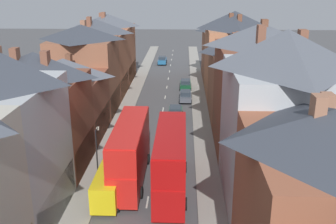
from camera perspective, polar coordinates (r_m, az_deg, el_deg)
name	(u,v)px	position (r m, az deg, el deg)	size (l,w,h in m)	color
pavement_left	(128,104)	(56.65, -5.77, 1.14)	(2.20, 104.00, 0.14)	gray
pavement_right	(199,105)	(56.15, 4.59, 1.02)	(2.20, 104.00, 0.14)	gray
centre_line_dashes	(163,109)	(54.29, -0.72, 0.39)	(0.14, 97.80, 0.01)	silver
terrace_row_left	(53,97)	(40.67, -16.36, 2.14)	(8.00, 68.85, 13.38)	brown
terrace_row_right	(254,92)	(41.94, 12.43, 2.92)	(8.00, 71.66, 13.70)	brown
double_decker_bus_lead	(130,151)	(34.49, -5.55, -5.68)	(2.74, 10.80, 5.30)	red
double_decker_bus_mid_street	(171,160)	(32.78, 0.38, -6.93)	(2.74, 10.80, 5.30)	#B70F0F
car_near_blue	(185,84)	(64.39, 2.55, 4.03)	(1.90, 4.12, 1.60)	#144728
car_near_silver	(162,60)	(84.20, -0.84, 7.53)	(1.90, 4.13, 1.68)	#236093
car_parked_right_a	(186,96)	(57.94, 2.56, 2.37)	(1.90, 4.28, 1.58)	#4C515B
car_parked_left_b	(175,113)	(50.28, 1.09, -0.10)	(1.90, 4.23, 1.69)	#144728
delivery_van	(109,186)	(32.25, -8.62, -10.56)	(2.20, 5.20, 2.41)	yellow
street_lamp	(97,155)	(33.06, -10.22, -6.20)	(0.20, 1.12, 5.50)	black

